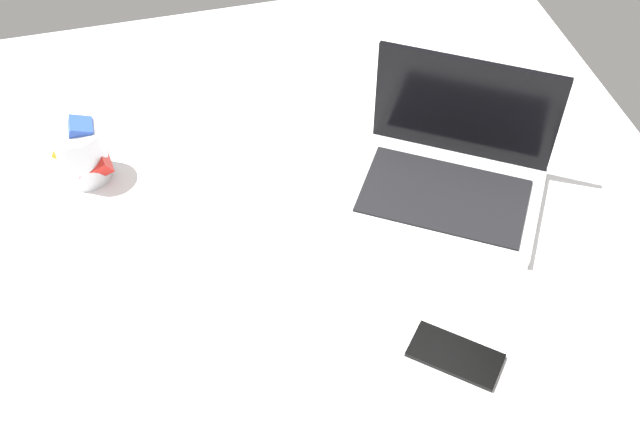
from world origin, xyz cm
name	(u,v)px	position (x,y,z in cm)	size (l,w,h in cm)	color
bed_mattress	(194,280)	(0.00, 0.00, 9.00)	(180.00, 140.00, 18.00)	white
laptop	(451,170)	(48.33, 2.88, 22.41)	(40.18, 37.08, 23.00)	silver
snack_cup	(82,153)	(-15.61, 22.18, 23.73)	(10.15, 9.00, 12.83)	silver
cell_phone	(455,355)	(36.76, -31.35, 18.40)	(6.80, 14.00, 0.80)	black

